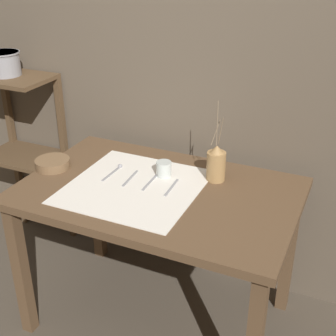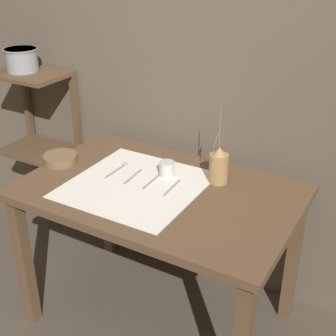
% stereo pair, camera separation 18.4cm
% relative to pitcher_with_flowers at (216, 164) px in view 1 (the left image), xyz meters
% --- Properties ---
extents(ground_plane, '(12.00, 12.00, 0.00)m').
position_rel_pitcher_with_flowers_xyz_m(ground_plane, '(-0.21, -0.20, -0.87)').
color(ground_plane, brown).
extents(stone_wall_back, '(7.00, 0.06, 2.40)m').
position_rel_pitcher_with_flowers_xyz_m(stone_wall_back, '(-0.21, 0.32, 0.33)').
color(stone_wall_back, brown).
rests_on(stone_wall_back, ground_plane).
extents(wooden_table, '(1.29, 0.82, 0.79)m').
position_rel_pitcher_with_flowers_xyz_m(wooden_table, '(-0.21, -0.20, -0.18)').
color(wooden_table, brown).
rests_on(wooden_table, ground_plane).
extents(wooden_shelf_unit, '(0.45, 0.32, 1.13)m').
position_rel_pitcher_with_flowers_xyz_m(wooden_shelf_unit, '(-1.28, 0.16, -0.10)').
color(wooden_shelf_unit, brown).
rests_on(wooden_shelf_unit, ground_plane).
extents(linen_cloth, '(0.60, 0.61, 0.00)m').
position_rel_pitcher_with_flowers_xyz_m(linen_cloth, '(-0.32, -0.22, -0.08)').
color(linen_cloth, white).
rests_on(linen_cloth, wooden_table).
extents(pitcher_with_flowers, '(0.09, 0.09, 0.40)m').
position_rel_pitcher_with_flowers_xyz_m(pitcher_with_flowers, '(0.00, 0.00, 0.00)').
color(pitcher_with_flowers, '#A87F4C').
rests_on(pitcher_with_flowers, wooden_table).
extents(wooden_bowl, '(0.17, 0.17, 0.04)m').
position_rel_pitcher_with_flowers_xyz_m(wooden_bowl, '(-0.80, -0.21, -0.06)').
color(wooden_bowl, brown).
rests_on(wooden_bowl, wooden_table).
extents(glass_tumbler_near, '(0.07, 0.07, 0.07)m').
position_rel_pitcher_with_flowers_xyz_m(glass_tumbler_near, '(-0.24, -0.07, -0.05)').
color(glass_tumbler_near, silver).
rests_on(glass_tumbler_near, wooden_table).
extents(spoon_outer, '(0.02, 0.18, 0.02)m').
position_rel_pitcher_with_flowers_xyz_m(spoon_outer, '(-0.48, -0.11, -0.08)').
color(spoon_outer, '#939399').
rests_on(spoon_outer, wooden_table).
extents(knife_center, '(0.02, 0.17, 0.00)m').
position_rel_pitcher_with_flowers_xyz_m(knife_center, '(-0.38, -0.16, -0.08)').
color(knife_center, '#939399').
rests_on(knife_center, wooden_table).
extents(fork_inner, '(0.02, 0.17, 0.00)m').
position_rel_pitcher_with_flowers_xyz_m(fork_inner, '(-0.27, -0.16, -0.08)').
color(fork_inner, '#939399').
rests_on(fork_inner, wooden_table).
extents(fork_outer, '(0.02, 0.17, 0.00)m').
position_rel_pitcher_with_flowers_xyz_m(fork_outer, '(-0.16, -0.17, -0.08)').
color(fork_outer, '#939399').
rests_on(fork_outer, wooden_table).
extents(metal_pot_large, '(0.20, 0.20, 0.13)m').
position_rel_pitcher_with_flowers_xyz_m(metal_pot_large, '(-1.33, 0.11, 0.32)').
color(metal_pot_large, '#939399').
rests_on(metal_pot_large, wooden_shelf_unit).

